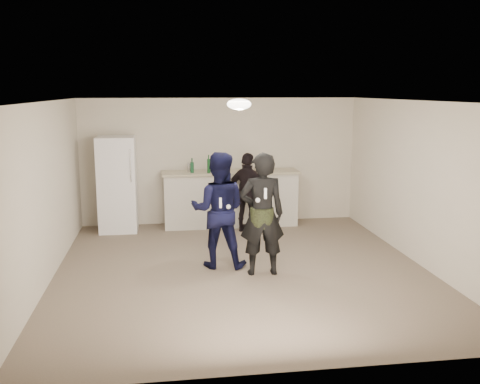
{
  "coord_description": "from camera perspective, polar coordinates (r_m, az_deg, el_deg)",
  "views": [
    {
      "loc": [
        -1.12,
        -7.59,
        2.66
      ],
      "look_at": [
        0.0,
        0.2,
        1.15
      ],
      "focal_mm": 40.0,
      "sensor_mm": 36.0,
      "label": 1
    }
  ],
  "objects": [
    {
      "name": "ceiling_dome",
      "position": [
        7.97,
        -0.1,
        9.36
      ],
      "size": [
        0.36,
        0.36,
        0.16
      ],
      "primitive_type": "ellipsoid",
      "color": "white",
      "rests_on": "ceiling"
    },
    {
      "name": "remote_woman",
      "position": [
        7.39,
        2.72,
        -0.15
      ],
      "size": [
        0.04,
        0.04,
        0.15
      ],
      "primitive_type": "cube",
      "color": "white",
      "rests_on": "woman"
    },
    {
      "name": "shaker",
      "position": [
        10.45,
        -5.42,
        2.66
      ],
      "size": [
        0.08,
        0.08,
        0.17
      ],
      "primitive_type": "cylinder",
      "color": "#B8B7BC",
      "rests_on": "counter_top"
    },
    {
      "name": "bottle_cluster",
      "position": [
        10.39,
        -0.89,
        2.77
      ],
      "size": [
        1.39,
        0.4,
        0.27
      ],
      "color": "#B6BBC2",
      "rests_on": "counter_top"
    },
    {
      "name": "remote_man",
      "position": [
        7.74,
        -2.1,
        -1.15
      ],
      "size": [
        0.04,
        0.04,
        0.15
      ],
      "primitive_type": "cube",
      "color": "white",
      "rests_on": "man"
    },
    {
      "name": "counter_top",
      "position": [
        10.46,
        -1.01,
        2.13
      ],
      "size": [
        2.68,
        0.64,
        0.04
      ],
      "primitive_type": "cube",
      "color": "#B9AE8F",
      "rests_on": "counter"
    },
    {
      "name": "nunchuk_man",
      "position": [
        7.8,
        -1.25,
        -1.58
      ],
      "size": [
        0.07,
        0.07,
        0.07
      ],
      "primitive_type": "sphere",
      "color": "white",
      "rests_on": "man"
    },
    {
      "name": "floor",
      "position": [
        8.12,
        0.2,
        -8.26
      ],
      "size": [
        6.0,
        6.0,
        0.0
      ],
      "primitive_type": "plane",
      "color": "#6B5B4C",
      "rests_on": "ground"
    },
    {
      "name": "counter",
      "position": [
        10.56,
        -1.0,
        -0.8
      ],
      "size": [
        2.6,
        0.56,
        1.05
      ],
      "primitive_type": "cube",
      "color": "beige",
      "rests_on": "floor"
    },
    {
      "name": "wall_front",
      "position": [
        4.93,
        5.34,
        -5.83
      ],
      "size": [
        6.0,
        0.0,
        6.0
      ],
      "primitive_type": "plane",
      "rotation": [
        -1.57,
        0.0,
        0.0
      ],
      "color": "beige",
      "rests_on": "floor"
    },
    {
      "name": "wall_right",
      "position": [
        8.63,
        18.58,
        0.9
      ],
      "size": [
        0.0,
        6.0,
        6.0
      ],
      "primitive_type": "plane",
      "rotation": [
        1.57,
        0.0,
        -1.57
      ],
      "color": "beige",
      "rests_on": "floor"
    },
    {
      "name": "nunchuk_woman",
      "position": [
        7.42,
        1.92,
        -0.88
      ],
      "size": [
        0.07,
        0.07,
        0.07
      ],
      "primitive_type": "sphere",
      "color": "silver",
      "rests_on": "woman"
    },
    {
      "name": "fridge",
      "position": [
        10.37,
        -12.95,
        0.83
      ],
      "size": [
        0.7,
        0.7,
        1.8
      ],
      "primitive_type": "cube",
      "color": "white",
      "rests_on": "floor"
    },
    {
      "name": "spectator",
      "position": [
        10.05,
        0.86,
        -0.07
      ],
      "size": [
        0.94,
        0.8,
        1.5
      ],
      "primitive_type": "imported",
      "rotation": [
        0.0,
        0.0,
        2.55
      ],
      "color": "black",
      "rests_on": "floor"
    },
    {
      "name": "wall_back",
      "position": [
        10.74,
        -2.14,
        3.32
      ],
      "size": [
        6.0,
        0.0,
        6.0
      ],
      "primitive_type": "plane",
      "rotation": [
        1.57,
        0.0,
        0.0
      ],
      "color": "beige",
      "rests_on": "floor"
    },
    {
      "name": "ceiling",
      "position": [
        7.67,
        0.22,
        9.67
      ],
      "size": [
        6.0,
        6.0,
        0.0
      ],
      "primitive_type": "plane",
      "rotation": [
        3.14,
        0.0,
        0.0
      ],
      "color": "silver",
      "rests_on": "wall_back"
    },
    {
      "name": "wall_left",
      "position": [
        7.89,
        -19.97,
        -0.1
      ],
      "size": [
        0.0,
        6.0,
        6.0
      ],
      "primitive_type": "plane",
      "rotation": [
        1.57,
        0.0,
        1.57
      ],
      "color": "beige",
      "rests_on": "floor"
    },
    {
      "name": "fridge_handle",
      "position": [
        9.93,
        -11.6,
        2.77
      ],
      "size": [
        0.02,
        0.02,
        0.6
      ],
      "primitive_type": "cylinder",
      "color": "silver",
      "rests_on": "fridge"
    },
    {
      "name": "man",
      "position": [
        8.05,
        -2.31,
        -1.94
      ],
      "size": [
        0.97,
        0.83,
        1.76
      ],
      "primitive_type": "imported",
      "rotation": [
        0.0,
        0.0,
        2.93
      ],
      "color": "#0E103E",
      "rests_on": "floor"
    },
    {
      "name": "camo_shorts",
      "position": [
        7.72,
        2.35,
        -2.71
      ],
      "size": [
        0.34,
        0.34,
        0.28
      ],
      "primitive_type": "cylinder",
      "color": "#2A3819",
      "rests_on": "woman"
    },
    {
      "name": "woman",
      "position": [
        7.7,
        2.35,
        -2.38
      ],
      "size": [
        0.67,
        0.45,
        1.79
      ],
      "primitive_type": "imported",
      "rotation": [
        0.0,
        0.0,
        3.11
      ],
      "color": "black",
      "rests_on": "floor"
    }
  ]
}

